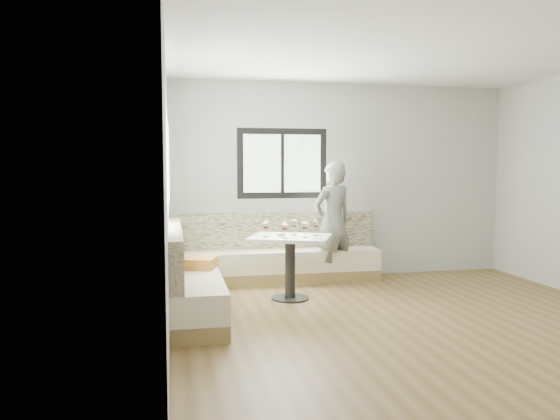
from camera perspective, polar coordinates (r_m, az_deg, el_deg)
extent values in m
cube|color=brown|center=(5.93, 13.99, -11.32)|extent=(5.00, 5.00, 0.01)
cube|color=white|center=(5.83, 14.55, 16.20)|extent=(5.00, 5.00, 0.01)
cube|color=#B7B7B2|center=(8.04, 6.54, 3.07)|extent=(5.00, 0.01, 2.80)
cube|color=#B7B7B2|center=(5.15, -11.71, 2.12)|extent=(0.01, 5.00, 2.80)
cube|color=black|center=(7.80, 0.25, 4.88)|extent=(1.30, 0.02, 1.00)
cube|color=black|center=(6.05, -11.61, 4.86)|extent=(0.02, 1.30, 1.00)
cube|color=#977B4A|center=(7.66, -0.46, -6.94)|extent=(2.90, 0.55, 0.16)
cube|color=beige|center=(7.62, -0.46, -5.28)|extent=(2.90, 0.55, 0.29)
cube|color=beige|center=(7.76, -0.75, -2.14)|extent=(2.90, 0.14, 0.50)
cube|color=#977B4A|center=(6.17, -8.87, -9.85)|extent=(0.55, 2.25, 0.16)
cube|color=beige|center=(6.12, -8.90, -7.81)|extent=(0.55, 2.25, 0.29)
cube|color=beige|center=(6.04, -10.89, -4.18)|extent=(0.14, 2.25, 0.50)
cube|color=#BE7C35|center=(6.35, -8.59, -5.45)|extent=(0.51, 0.51, 0.12)
cylinder|color=black|center=(6.73, 1.06, -9.18)|extent=(0.46, 0.46, 0.02)
cylinder|color=black|center=(6.65, 1.06, -6.22)|extent=(0.12, 0.12, 0.73)
cube|color=silver|center=(6.59, 1.07, -2.93)|extent=(1.15, 1.04, 0.04)
imported|color=slate|center=(7.59, 5.53, -1.28)|extent=(0.71, 0.59, 1.67)
cylinder|color=white|center=(6.60, 0.08, -2.57)|extent=(0.09, 0.09, 0.04)
sphere|color=black|center=(6.61, 0.18, -2.46)|extent=(0.02, 0.02, 0.02)
sphere|color=black|center=(6.61, -0.03, -2.47)|extent=(0.02, 0.02, 0.02)
sphere|color=black|center=(6.59, 0.12, -2.49)|extent=(0.02, 0.02, 0.02)
cylinder|color=white|center=(6.51, -1.50, -2.81)|extent=(0.06, 0.06, 0.01)
cylinder|color=white|center=(6.50, -1.50, -2.41)|extent=(0.01, 0.01, 0.09)
ellipsoid|color=white|center=(6.49, -1.50, -1.57)|extent=(0.09, 0.09, 0.11)
cylinder|color=#440408|center=(6.49, -1.50, -1.80)|extent=(0.06, 0.06, 0.02)
cylinder|color=white|center=(6.38, 0.50, -2.96)|extent=(0.06, 0.06, 0.01)
cylinder|color=white|center=(6.37, 0.50, -2.56)|extent=(0.01, 0.01, 0.09)
ellipsoid|color=white|center=(6.36, 0.50, -1.70)|extent=(0.09, 0.09, 0.11)
cylinder|color=#440408|center=(6.36, 0.50, -1.93)|extent=(0.06, 0.06, 0.02)
cylinder|color=white|center=(6.46, 2.66, -2.87)|extent=(0.06, 0.06, 0.01)
cylinder|color=white|center=(6.46, 2.66, -2.46)|extent=(0.01, 0.01, 0.09)
ellipsoid|color=white|center=(6.45, 2.67, -1.62)|extent=(0.09, 0.09, 0.11)
cylinder|color=#440408|center=(6.45, 2.67, -1.85)|extent=(0.06, 0.06, 0.02)
cylinder|color=white|center=(6.69, 1.48, -2.61)|extent=(0.06, 0.06, 0.01)
cylinder|color=white|center=(6.68, 1.49, -2.22)|extent=(0.01, 0.01, 0.09)
ellipsoid|color=white|center=(6.67, 1.49, -1.40)|extent=(0.09, 0.09, 0.11)
cylinder|color=#440408|center=(6.68, 1.49, -1.62)|extent=(0.06, 0.06, 0.02)
cylinder|color=white|center=(6.66, 3.70, -2.64)|extent=(0.06, 0.06, 0.01)
cylinder|color=white|center=(6.66, 3.71, -2.25)|extent=(0.01, 0.01, 0.09)
ellipsoid|color=white|center=(6.65, 3.71, -1.43)|extent=(0.09, 0.09, 0.11)
cylinder|color=#440408|center=(6.65, 3.71, -1.65)|extent=(0.06, 0.06, 0.02)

